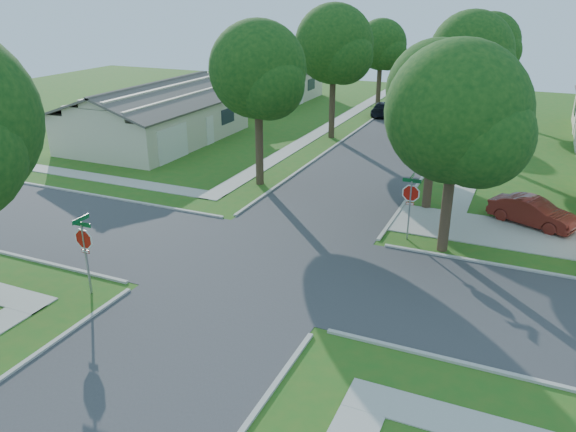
{
  "coord_description": "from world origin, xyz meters",
  "views": [
    {
      "loc": [
        9.03,
        -18.14,
        10.15
      ],
      "look_at": [
        0.39,
        1.44,
        1.6
      ],
      "focal_mm": 35.0,
      "sensor_mm": 36.0,
      "label": 1
    }
  ],
  "objects_px": {
    "house_nw_near": "(157,120)",
    "car_curb_east": "(446,129)",
    "car_curb_west": "(384,109)",
    "tree_w_near": "(259,74)",
    "tree_e_far": "(490,45)",
    "tree_w_far": "(382,47)",
    "tree_w_mid": "(335,48)",
    "tree_e_near": "(438,95)",
    "house_nw_far": "(261,87)",
    "car_driveway": "(532,212)",
    "tree_ne_corner": "(458,119)",
    "stop_sign_ne": "(411,196)",
    "stop_sign_sw": "(84,242)",
    "tree_e_mid": "(472,57)"
  },
  "relations": [
    {
      "from": "tree_w_far",
      "to": "car_curb_west",
      "type": "xyz_separation_m",
      "value": [
        1.45,
        -3.5,
        -4.9
      ]
    },
    {
      "from": "car_curb_east",
      "to": "house_nw_near",
      "type": "bearing_deg",
      "value": -155.28
    },
    {
      "from": "tree_w_far",
      "to": "house_nw_far",
      "type": "height_order",
      "value": "tree_w_far"
    },
    {
      "from": "tree_w_far",
      "to": "car_curb_east",
      "type": "height_order",
      "value": "tree_w_far"
    },
    {
      "from": "tree_w_far",
      "to": "car_curb_west",
      "type": "distance_m",
      "value": 6.2
    },
    {
      "from": "tree_ne_corner",
      "to": "house_nw_far",
      "type": "distance_m",
      "value": 35.9
    },
    {
      "from": "house_nw_near",
      "to": "car_curb_east",
      "type": "xyz_separation_m",
      "value": [
        19.19,
        9.14,
        -0.79
      ]
    },
    {
      "from": "tree_w_mid",
      "to": "car_curb_west",
      "type": "height_order",
      "value": "tree_w_mid"
    },
    {
      "from": "tree_w_far",
      "to": "tree_e_far",
      "type": "bearing_deg",
      "value": 0.0
    },
    {
      "from": "tree_e_far",
      "to": "car_driveway",
      "type": "distance_m",
      "value": 26.32
    },
    {
      "from": "tree_e_near",
      "to": "tree_e_mid",
      "type": "height_order",
      "value": "tree_e_mid"
    },
    {
      "from": "tree_e_near",
      "to": "car_driveway",
      "type": "distance_m",
      "value": 6.99
    },
    {
      "from": "tree_e_near",
      "to": "tree_w_mid",
      "type": "xyz_separation_m",
      "value": [
        -9.39,
        12.0,
        0.85
      ]
    },
    {
      "from": "tree_e_mid",
      "to": "car_curb_west",
      "type": "relative_size",
      "value": 2.22
    },
    {
      "from": "house_nw_far",
      "to": "car_curb_west",
      "type": "bearing_deg",
      "value": -6.64
    },
    {
      "from": "stop_sign_sw",
      "to": "car_driveway",
      "type": "xyz_separation_m",
      "value": [
        14.34,
        13.4,
        -1.38
      ]
    },
    {
      "from": "tree_w_mid",
      "to": "tree_w_near",
      "type": "bearing_deg",
      "value": -90.02
    },
    {
      "from": "car_curb_west",
      "to": "stop_sign_ne",
      "type": "bearing_deg",
      "value": 104.75
    },
    {
      "from": "stop_sign_sw",
      "to": "tree_w_mid",
      "type": "bearing_deg",
      "value": 89.87
    },
    {
      "from": "tree_e_mid",
      "to": "tree_e_near",
      "type": "bearing_deg",
      "value": -90.03
    },
    {
      "from": "stop_sign_sw",
      "to": "tree_w_mid",
      "type": "relative_size",
      "value": 0.31
    },
    {
      "from": "tree_w_near",
      "to": "tree_w_mid",
      "type": "relative_size",
      "value": 0.94
    },
    {
      "from": "tree_e_far",
      "to": "car_curb_west",
      "type": "height_order",
      "value": "tree_e_far"
    },
    {
      "from": "tree_e_far",
      "to": "tree_ne_corner",
      "type": "bearing_deg",
      "value": -86.91
    },
    {
      "from": "stop_sign_sw",
      "to": "house_nw_near",
      "type": "relative_size",
      "value": 0.22
    },
    {
      "from": "house_nw_near",
      "to": "car_curb_west",
      "type": "relative_size",
      "value": 3.28
    },
    {
      "from": "car_curb_east",
      "to": "tree_e_far",
      "type": "bearing_deg",
      "value": 80.31
    },
    {
      "from": "tree_e_far",
      "to": "tree_w_near",
      "type": "relative_size",
      "value": 0.97
    },
    {
      "from": "tree_ne_corner",
      "to": "car_curb_east",
      "type": "bearing_deg",
      "value": 99.01
    },
    {
      "from": "tree_e_near",
      "to": "house_nw_near",
      "type": "bearing_deg",
      "value": 163.89
    },
    {
      "from": "car_driveway",
      "to": "tree_ne_corner",
      "type": "bearing_deg",
      "value": 167.2
    },
    {
      "from": "tree_ne_corner",
      "to": "stop_sign_sw",
      "type": "bearing_deg",
      "value": -141.16
    },
    {
      "from": "tree_ne_corner",
      "to": "stop_sign_ne",
      "type": "bearing_deg",
      "value": 163.45
    },
    {
      "from": "house_nw_near",
      "to": "car_curb_east",
      "type": "height_order",
      "value": "house_nw_near"
    },
    {
      "from": "car_driveway",
      "to": "tree_w_mid",
      "type": "bearing_deg",
      "value": 72.53
    },
    {
      "from": "tree_e_mid",
      "to": "tree_e_far",
      "type": "height_order",
      "value": "tree_e_mid"
    },
    {
      "from": "stop_sign_ne",
      "to": "tree_e_mid",
      "type": "height_order",
      "value": "tree_e_mid"
    },
    {
      "from": "tree_e_near",
      "to": "house_nw_near",
      "type": "relative_size",
      "value": 0.61
    },
    {
      "from": "tree_w_mid",
      "to": "stop_sign_sw",
      "type": "bearing_deg",
      "value": -90.13
    },
    {
      "from": "car_curb_west",
      "to": "tree_w_far",
      "type": "bearing_deg",
      "value": -69.75
    },
    {
      "from": "stop_sign_ne",
      "to": "tree_w_near",
      "type": "distance_m",
      "value": 11.07
    },
    {
      "from": "tree_e_mid",
      "to": "house_nw_far",
      "type": "height_order",
      "value": "tree_e_mid"
    },
    {
      "from": "stop_sign_ne",
      "to": "house_nw_far",
      "type": "relative_size",
      "value": 0.22
    },
    {
      "from": "car_curb_west",
      "to": "tree_w_near",
      "type": "bearing_deg",
      "value": 83.88
    },
    {
      "from": "tree_w_mid",
      "to": "tree_e_far",
      "type": "bearing_deg",
      "value": 54.15
    },
    {
      "from": "tree_e_far",
      "to": "stop_sign_ne",
      "type": "bearing_deg",
      "value": -90.1
    },
    {
      "from": "tree_w_near",
      "to": "tree_ne_corner",
      "type": "height_order",
      "value": "tree_w_near"
    },
    {
      "from": "stop_sign_sw",
      "to": "tree_e_far",
      "type": "height_order",
      "value": "tree_e_far"
    },
    {
      "from": "stop_sign_sw",
      "to": "car_curb_west",
      "type": "bearing_deg",
      "value": 87.56
    },
    {
      "from": "tree_w_near",
      "to": "tree_e_far",
      "type": "bearing_deg",
      "value": 69.4
    }
  ]
}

